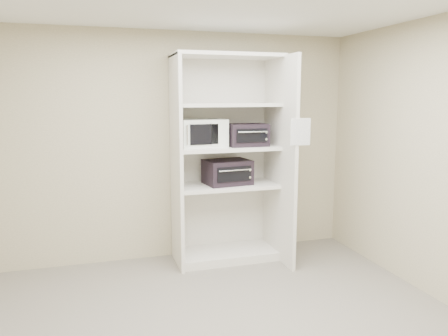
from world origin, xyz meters
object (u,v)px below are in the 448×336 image
object	(u,v)px
toaster_oven_upper	(247,135)
toaster_oven_lower	(227,172)
shelving_unit	(230,166)
microwave	(201,133)

from	to	relation	value
toaster_oven_upper	toaster_oven_lower	size ratio (longest dim) A/B	0.88
shelving_unit	toaster_oven_upper	world-z (taller)	shelving_unit
shelving_unit	microwave	distance (m)	0.52
toaster_oven_upper	toaster_oven_lower	xyz separation A→B (m)	(-0.23, 0.04, -0.44)
microwave	toaster_oven_lower	xyz separation A→B (m)	(0.30, -0.05, -0.47)
toaster_oven_upper	toaster_oven_lower	distance (m)	0.49
microwave	toaster_oven_lower	world-z (taller)	microwave
microwave	toaster_oven_lower	distance (m)	0.56
shelving_unit	toaster_oven_upper	xyz separation A→B (m)	(0.19, -0.03, 0.37)
toaster_oven_upper	shelving_unit	bearing A→B (deg)	169.57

